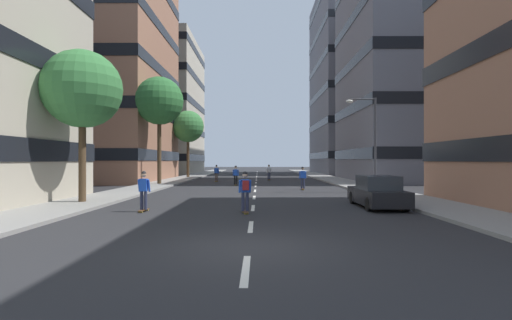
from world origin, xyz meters
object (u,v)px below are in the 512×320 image
street_tree_mid (82,90)px  skater_3 (216,172)px  street_tree_near (159,101)px  skater_2 (245,189)px  skater_4 (303,177)px  skater_0 (144,189)px  skater_1 (269,171)px  streetlamp_right (370,133)px  skater_5 (236,174)px  parked_car_near (377,193)px  street_tree_far (188,127)px

street_tree_mid → skater_3: bearing=77.4°
street_tree_near → skater_2: 21.08m
street_tree_near → skater_4: bearing=-23.4°
skater_3 → skater_0: bearing=-91.4°
skater_1 → street_tree_mid: bearing=-113.4°
street_tree_mid → streetlamp_right: size_ratio=1.19×
streetlamp_right → skater_4: size_ratio=3.65×
skater_5 → skater_1: bearing=70.4°
skater_0 → skater_5: (2.97, 17.28, 0.00)m
parked_car_near → street_tree_near: street_tree_near is taller
parked_car_near → skater_5: bearing=116.3°
parked_car_near → street_tree_near: bearing=132.5°
parked_car_near → skater_0: size_ratio=2.47×
streetlamp_right → skater_2: 13.75m
streetlamp_right → skater_4: streetlamp_right is taller
streetlamp_right → street_tree_far: bearing=128.0°
street_tree_mid → skater_3: street_tree_mid is taller
street_tree_near → skater_1: 14.99m
skater_0 → street_tree_far: bearing=97.2°
skater_1 → skater_3: same height
street_tree_mid → skater_1: size_ratio=4.36×
skater_3 → skater_4: 13.44m
skater_0 → streetlamp_right: bearing=37.8°
street_tree_far → skater_1: bearing=-26.6°
street_tree_near → skater_4: (12.40, -5.37, -6.64)m
street_tree_mid → streetlamp_right: (16.84, 7.18, -1.73)m
street_tree_near → skater_2: (8.46, -18.13, -6.61)m
skater_1 → street_tree_far: bearing=153.4°
street_tree_near → skater_3: size_ratio=5.46×
skater_2 → skater_1: bearing=86.3°
skater_1 → skater_4: 14.27m
street_tree_near → skater_0: size_ratio=5.46×
skater_5 → street_tree_near: bearing=177.1°
skater_1 → skater_2: same height
skater_3 → skater_4: size_ratio=1.00×
skater_0 → skater_1: size_ratio=1.00×
street_tree_far → skater_1: 12.72m
skater_1 → skater_3: bearing=-150.6°
parked_car_near → street_tree_mid: bearing=175.5°
skater_5 → streetlamp_right: bearing=-36.6°
street_tree_mid → street_tree_far: bearing=90.0°
streetlamp_right → skater_1: streetlamp_right is taller
skater_2 → parked_car_near: bearing=18.6°
skater_1 → streetlamp_right: bearing=-68.0°
street_tree_far → streetlamp_right: size_ratio=1.31×
streetlamp_right → skater_5: 12.69m
streetlamp_right → skater_4: 5.91m
street_tree_mid → skater_3: 21.49m
street_tree_far → skater_2: 33.55m
streetlamp_right → skater_4: (-4.44, 2.31, -3.15)m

